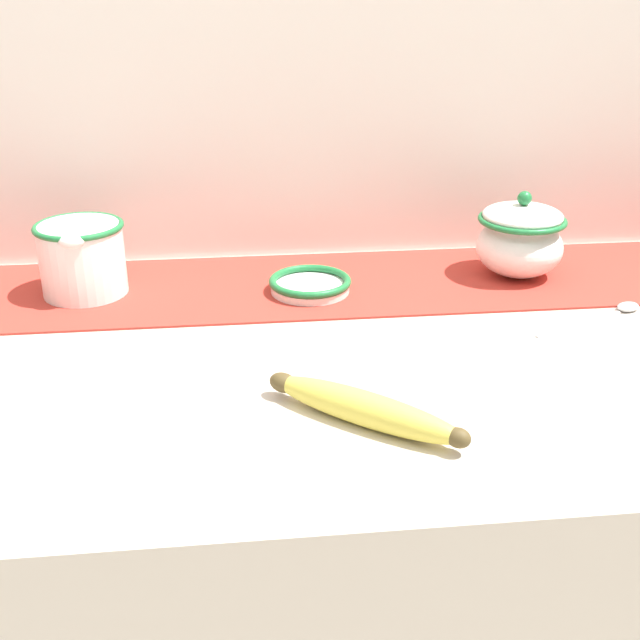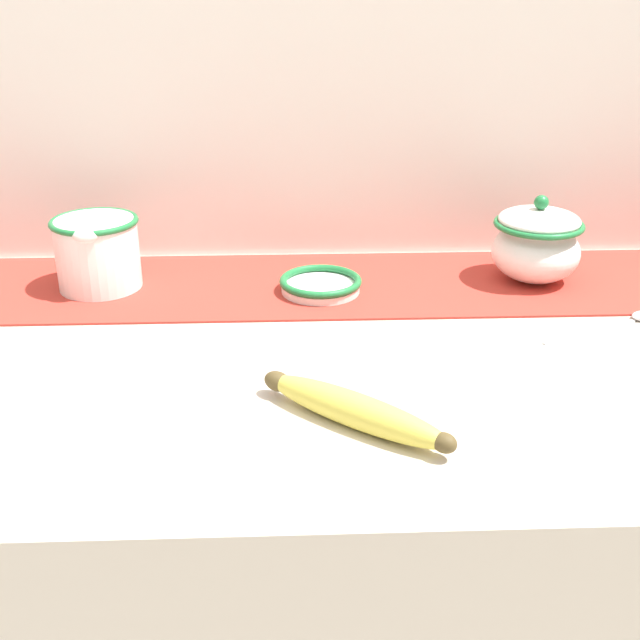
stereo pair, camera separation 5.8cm
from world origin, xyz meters
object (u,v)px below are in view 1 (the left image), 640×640
Objects in this scene: small_dish at (310,284)px; banana at (364,408)px; sugar_bowl at (520,238)px; cream_pitcher at (82,256)px; spoon at (619,310)px.

small_dish is 0.60× the size of banana.
cream_pitcher is at bearing 179.92° from sugar_bowl.
small_dish is (0.30, -0.03, -0.04)m from cream_pitcher.
banana is at bearing -127.26° from sugar_bowl.
sugar_bowl reaches higher than banana.
sugar_bowl reaches higher than cream_pitcher.
spoon is at bearing -58.21° from sugar_bowl.
cream_pitcher is at bearing 130.71° from banana.
sugar_bowl reaches higher than small_dish.
cream_pitcher is at bearing 143.58° from spoon.
sugar_bowl is at bearing -0.08° from cream_pitcher.
sugar_bowl is 0.66× the size of banana.
sugar_bowl is 0.73× the size of spoon.
spoon is at bearing -16.00° from small_dish.
sugar_bowl is at bearing 96.97° from spoon.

